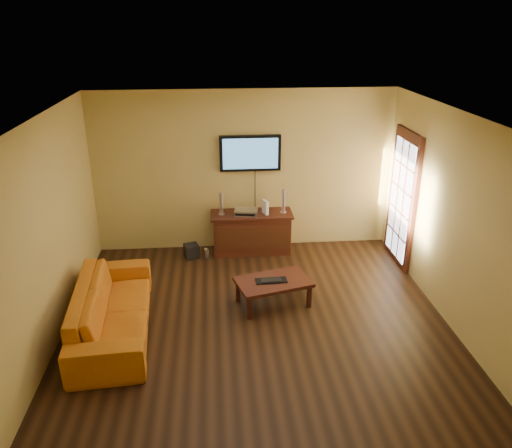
{
  "coord_description": "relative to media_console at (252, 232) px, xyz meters",
  "views": [
    {
      "loc": [
        -0.5,
        -5.51,
        3.74
      ],
      "look_at": [
        0.05,
        0.8,
        1.1
      ],
      "focal_mm": 35.0,
      "sensor_mm": 36.0,
      "label": 1
    }
  ],
  "objects": [
    {
      "name": "speaker_right",
      "position": [
        0.54,
        -0.01,
        0.53
      ],
      "size": [
        0.11,
        0.11,
        0.4
      ],
      "color": "silver",
      "rests_on": "media_console"
    },
    {
      "name": "ground_plane",
      "position": [
        -0.1,
        -2.23,
        -0.35
      ],
      "size": [
        5.0,
        5.0,
        0.0
      ],
      "primitive_type": "plane",
      "color": "black",
      "rests_on": "ground"
    },
    {
      "name": "coffee_table",
      "position": [
        0.17,
        -1.74,
        -0.03
      ],
      "size": [
        1.12,
        0.84,
        0.37
      ],
      "color": "#37140C",
      "rests_on": "ground"
    },
    {
      "name": "keyboard",
      "position": [
        0.13,
        -1.76,
        0.03
      ],
      "size": [
        0.44,
        0.18,
        0.03
      ],
      "color": "black",
      "rests_on": "coffee_table"
    },
    {
      "name": "room_walls",
      "position": [
        -0.1,
        -1.61,
        1.34
      ],
      "size": [
        5.0,
        5.0,
        5.0
      ],
      "color": "tan",
      "rests_on": "ground"
    },
    {
      "name": "french_door",
      "position": [
        2.36,
        -0.53,
        0.7
      ],
      "size": [
        0.07,
        1.02,
        2.22
      ],
      "color": "#37140C",
      "rests_on": "ground"
    },
    {
      "name": "game_console",
      "position": [
        0.23,
        -0.03,
        0.46
      ],
      "size": [
        0.11,
        0.17,
        0.23
      ],
      "primitive_type": "cube",
      "rotation": [
        0.0,
        0.0,
        0.37
      ],
      "color": "white",
      "rests_on": "media_console"
    },
    {
      "name": "television",
      "position": [
        0.0,
        0.22,
        1.32
      ],
      "size": [
        1.01,
        0.08,
        0.6
      ],
      "color": "black",
      "rests_on": "ground"
    },
    {
      "name": "sofa",
      "position": [
        -1.94,
        -2.2,
        0.08
      ],
      "size": [
        0.82,
        2.28,
        0.87
      ],
      "primitive_type": "imported",
      "rotation": [
        0.0,
        0.0,
        1.65
      ],
      "color": "#C56915",
      "rests_on": "ground"
    },
    {
      "name": "subwoofer",
      "position": [
        -1.02,
        -0.14,
        -0.24
      ],
      "size": [
        0.28,
        0.28,
        0.22
      ],
      "primitive_type": "cube",
      "rotation": [
        0.0,
        0.0,
        0.31
      ],
      "color": "black",
      "rests_on": "ground"
    },
    {
      "name": "av_receiver",
      "position": [
        -0.1,
        -0.04,
        0.39
      ],
      "size": [
        0.41,
        0.33,
        0.09
      ],
      "primitive_type": "cube",
      "rotation": [
        0.0,
        0.0,
        -0.18
      ],
      "color": "silver",
      "rests_on": "media_console"
    },
    {
      "name": "speaker_left",
      "position": [
        -0.5,
        -0.01,
        0.52
      ],
      "size": [
        0.11,
        0.11,
        0.38
      ],
      "color": "silver",
      "rests_on": "media_console"
    },
    {
      "name": "media_console",
      "position": [
        0.0,
        0.0,
        0.0
      ],
      "size": [
        1.37,
        0.52,
        0.7
      ],
      "color": "#37140C",
      "rests_on": "ground"
    },
    {
      "name": "bottle",
      "position": [
        -0.77,
        -0.24,
        -0.26
      ],
      "size": [
        0.07,
        0.07,
        0.2
      ],
      "color": "white",
      "rests_on": "ground"
    }
  ]
}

